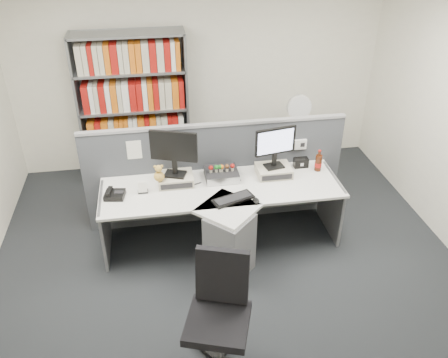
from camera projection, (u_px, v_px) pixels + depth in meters
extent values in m
plane|color=#272A2E|center=(234.00, 289.00, 4.77)|extent=(5.50, 5.50, 0.00)
cube|color=white|center=(199.00, 72.00, 6.37)|extent=(5.00, 0.04, 2.70)
cube|color=white|center=(239.00, 14.00, 3.35)|extent=(5.00, 5.50, 0.04)
cube|color=#46494F|center=(216.00, 174.00, 5.49)|extent=(3.00, 0.05, 1.25)
cube|color=#A7A6AC|center=(215.00, 124.00, 5.16)|extent=(3.00, 0.07, 0.03)
cube|color=white|center=(297.00, 144.00, 5.43)|extent=(0.22, 0.04, 0.12)
cube|color=white|center=(134.00, 149.00, 5.12)|extent=(0.16, 0.00, 0.22)
cube|color=white|center=(171.00, 146.00, 5.18)|extent=(0.16, 0.00, 0.22)
cube|color=white|center=(277.00, 138.00, 5.34)|extent=(0.16, 0.00, 0.22)
cube|color=white|center=(221.00, 188.00, 5.09)|extent=(2.60, 0.80, 0.03)
cube|color=white|center=(228.00, 209.00, 4.75)|extent=(0.74, 0.74, 0.03)
cube|color=slate|center=(230.00, 244.00, 4.84)|extent=(0.57, 0.57, 0.69)
cube|color=slate|center=(105.00, 225.00, 5.09)|extent=(0.03, 0.70, 0.72)
cube|color=slate|center=(331.00, 203.00, 5.44)|extent=(0.03, 0.70, 0.72)
cube|color=slate|center=(217.00, 197.00, 5.58)|extent=(2.50, 0.02, 0.45)
cube|color=beige|center=(176.00, 179.00, 5.12)|extent=(0.38, 0.30, 0.10)
cube|color=black|center=(177.00, 186.00, 4.99)|extent=(0.34, 0.01, 0.06)
cube|color=beige|center=(274.00, 171.00, 5.27)|extent=(0.38, 0.30, 0.10)
cube|color=black|center=(277.00, 177.00, 5.15)|extent=(0.34, 0.01, 0.06)
cube|color=black|center=(175.00, 174.00, 5.09)|extent=(0.26, 0.23, 0.02)
cube|color=black|center=(175.00, 167.00, 5.04)|extent=(0.06, 0.05, 0.18)
cube|color=black|center=(174.00, 146.00, 4.91)|extent=(0.49, 0.20, 0.34)
cube|color=#C9D2FF|center=(174.00, 147.00, 4.90)|extent=(0.43, 0.15, 0.28)
cube|color=black|center=(274.00, 166.00, 5.24)|extent=(0.23, 0.18, 0.02)
cube|color=black|center=(274.00, 159.00, 5.20)|extent=(0.05, 0.04, 0.17)
cube|color=black|center=(275.00, 141.00, 5.08)|extent=(0.46, 0.12, 0.31)
cube|color=#C9D2FF|center=(276.00, 142.00, 5.06)|extent=(0.41, 0.08, 0.26)
cube|color=black|center=(221.00, 174.00, 5.21)|extent=(0.36, 0.32, 0.10)
cube|color=silver|center=(224.00, 182.00, 5.07)|extent=(0.36, 0.01, 0.09)
cylinder|color=beige|center=(211.00, 171.00, 5.14)|extent=(0.03, 0.03, 0.03)
sphere|color=#A5140F|center=(211.00, 168.00, 5.12)|extent=(0.05, 0.05, 0.05)
cylinder|color=beige|center=(216.00, 171.00, 5.15)|extent=(0.03, 0.03, 0.03)
sphere|color=#19721E|center=(216.00, 167.00, 5.13)|extent=(0.05, 0.05, 0.05)
cylinder|color=beige|center=(222.00, 170.00, 5.16)|extent=(0.03, 0.03, 0.03)
sphere|color=orange|center=(222.00, 167.00, 5.13)|extent=(0.05, 0.05, 0.05)
cylinder|color=beige|center=(227.00, 170.00, 5.16)|extent=(0.03, 0.03, 0.03)
sphere|color=#593319|center=(227.00, 166.00, 5.14)|extent=(0.05, 0.05, 0.05)
cylinder|color=beige|center=(232.00, 169.00, 5.17)|extent=(0.03, 0.03, 0.03)
sphere|color=#A5140F|center=(232.00, 166.00, 5.15)|extent=(0.05, 0.05, 0.05)
cylinder|color=beige|center=(220.00, 170.00, 5.15)|extent=(0.03, 0.03, 0.03)
sphere|color=#19721E|center=(220.00, 167.00, 5.13)|extent=(0.05, 0.05, 0.05)
cube|color=black|center=(233.00, 199.00, 4.85)|extent=(0.47, 0.30, 0.02)
cube|color=black|center=(233.00, 198.00, 4.85)|extent=(0.41, 0.24, 0.01)
ellipsoid|color=black|center=(256.00, 201.00, 4.81)|extent=(0.07, 0.11, 0.04)
cube|color=black|center=(115.00, 195.00, 4.89)|extent=(0.23, 0.21, 0.05)
cube|color=black|center=(109.00, 191.00, 4.87)|extent=(0.07, 0.17, 0.03)
cube|color=black|center=(119.00, 192.00, 4.87)|extent=(0.10, 0.07, 0.01)
cube|color=black|center=(143.00, 191.00, 4.98)|extent=(0.11, 0.06, 0.02)
cube|color=white|center=(142.00, 187.00, 4.93)|extent=(0.10, 0.04, 0.11)
cube|color=white|center=(142.00, 185.00, 4.96)|extent=(0.10, 0.04, 0.11)
sphere|color=gold|center=(159.00, 176.00, 4.96)|extent=(0.11, 0.11, 0.11)
sphere|color=gold|center=(158.00, 169.00, 4.91)|extent=(0.08, 0.08, 0.08)
sphere|color=gold|center=(155.00, 167.00, 4.89)|extent=(0.03, 0.03, 0.03)
sphere|color=gold|center=(162.00, 166.00, 4.90)|extent=(0.03, 0.03, 0.03)
cube|color=black|center=(301.00, 163.00, 5.42)|extent=(0.16, 0.09, 0.11)
cylinder|color=#3F190A|center=(318.00, 163.00, 5.33)|extent=(0.07, 0.07, 0.19)
cylinder|color=#A5140F|center=(318.00, 164.00, 5.34)|extent=(0.08, 0.08, 0.05)
cylinder|color=#3F190A|center=(319.00, 153.00, 5.27)|extent=(0.03, 0.03, 0.05)
cylinder|color=#A5140F|center=(320.00, 151.00, 5.25)|extent=(0.03, 0.03, 0.01)
cube|color=gray|center=(80.00, 113.00, 6.08)|extent=(0.03, 0.40, 2.00)
cube|color=gray|center=(187.00, 106.00, 6.28)|extent=(0.03, 0.40, 2.00)
cube|color=gray|center=(134.00, 104.00, 6.34)|extent=(1.40, 0.02, 2.00)
cube|color=gray|center=(141.00, 173.00, 6.69)|extent=(1.38, 0.40, 0.03)
cube|color=gray|center=(138.00, 142.00, 6.43)|extent=(1.38, 0.40, 0.03)
cube|color=gray|center=(134.00, 108.00, 6.17)|extent=(1.38, 0.40, 0.03)
cube|color=gray|center=(130.00, 71.00, 5.91)|extent=(1.38, 0.40, 0.03)
cube|color=gray|center=(126.00, 34.00, 5.67)|extent=(1.38, 0.40, 0.03)
cube|color=#A5140F|center=(140.00, 162.00, 6.56)|extent=(1.24, 0.28, 0.36)
cube|color=orange|center=(136.00, 130.00, 6.30)|extent=(1.24, 0.28, 0.36)
cube|color=beige|center=(133.00, 95.00, 6.04)|extent=(1.24, 0.28, 0.36)
cube|color=white|center=(128.00, 56.00, 5.78)|extent=(1.24, 0.28, 0.36)
cube|color=gray|center=(294.00, 156.00, 6.43)|extent=(0.45, 0.60, 0.70)
cube|color=black|center=(302.00, 156.00, 6.09)|extent=(0.40, 0.02, 0.28)
cube|color=black|center=(300.00, 177.00, 6.26)|extent=(0.40, 0.02, 0.28)
cylinder|color=white|center=(297.00, 132.00, 6.24)|extent=(0.19, 0.19, 0.03)
cylinder|color=white|center=(297.00, 124.00, 6.18)|extent=(0.03, 0.03, 0.19)
cylinder|color=white|center=(299.00, 107.00, 6.03)|extent=(0.32, 0.05, 0.32)
cylinder|color=silver|center=(299.00, 106.00, 6.06)|extent=(0.32, 0.04, 0.32)
cylinder|color=silver|center=(218.00, 343.00, 3.87)|extent=(0.05, 0.05, 0.43)
cube|color=black|center=(218.00, 323.00, 3.75)|extent=(0.63, 0.63, 0.08)
cube|color=black|center=(222.00, 275.00, 3.78)|extent=(0.44, 0.25, 0.50)
cube|color=black|center=(228.00, 344.00, 4.13)|extent=(0.24, 0.29, 0.04)
cylinder|color=black|center=(235.00, 334.00, 4.24)|extent=(0.05, 0.05, 0.03)
cube|color=black|center=(203.00, 347.00, 4.11)|extent=(0.23, 0.29, 0.04)
cylinder|color=black|center=(193.00, 339.00, 4.19)|extent=(0.05, 0.05, 0.03)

